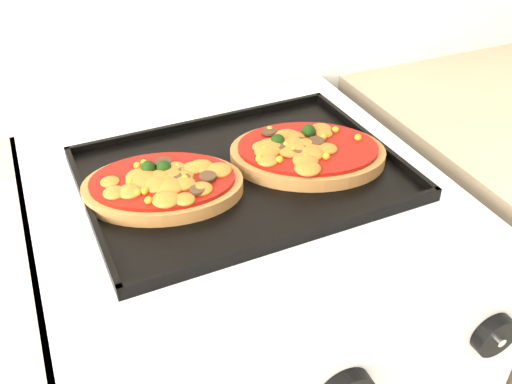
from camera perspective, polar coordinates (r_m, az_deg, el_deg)
name	(u,v)px	position (r m, az deg, el deg)	size (l,w,h in m)	color
stove	(244,380)	(1.15, -1.22, -18.26)	(0.60, 0.60, 0.91)	silver
control_panel	(347,375)	(0.67, 9.07, -17.66)	(0.60, 0.02, 0.09)	silver
knob_right	(494,335)	(0.75, 22.72, -13.07)	(0.06, 0.06, 0.02)	black
baking_tray	(243,173)	(0.84, -1.36, 1.94)	(0.45, 0.34, 0.02)	black
pizza_left	(163,184)	(0.80, -9.29, 0.83)	(0.22, 0.15, 0.03)	#965C33
pizza_right	(308,151)	(0.86, 5.19, 4.09)	(0.23, 0.17, 0.03)	#965C33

